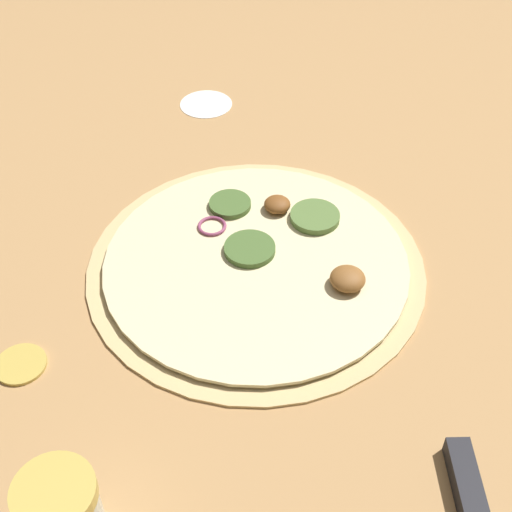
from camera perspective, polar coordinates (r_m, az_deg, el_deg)
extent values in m
plane|color=tan|center=(0.75, 0.00, -0.89)|extent=(3.00, 3.00, 0.00)
cylinder|color=#D6B77A|center=(0.75, 0.00, -0.72)|extent=(0.35, 0.35, 0.01)
cylinder|color=beige|center=(0.75, 0.00, -0.44)|extent=(0.32, 0.32, 0.00)
cylinder|color=#47662D|center=(0.75, -0.54, 0.57)|extent=(0.05, 0.05, 0.01)
torus|color=#934266|center=(0.78, -3.54, 2.41)|extent=(0.03, 0.03, 0.00)
cylinder|color=#47662D|center=(0.81, -2.09, 4.16)|extent=(0.05, 0.05, 0.01)
ellipsoid|color=brown|center=(0.72, 7.34, -1.81)|extent=(0.04, 0.04, 0.02)
ellipsoid|color=brown|center=(0.80, 1.71, 4.15)|extent=(0.03, 0.03, 0.01)
cylinder|color=#567538|center=(0.79, 4.74, 3.15)|extent=(0.06, 0.06, 0.01)
cube|color=black|center=(0.61, 16.68, -17.86)|extent=(0.09, 0.06, 0.02)
cylinder|color=gold|center=(0.53, -15.86, -17.81)|extent=(0.06, 0.06, 0.01)
cylinder|color=gold|center=(0.70, -18.34, -8.14)|extent=(0.05, 0.05, 0.01)
cylinder|color=white|center=(1.01, -4.02, 12.04)|extent=(0.07, 0.07, 0.00)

